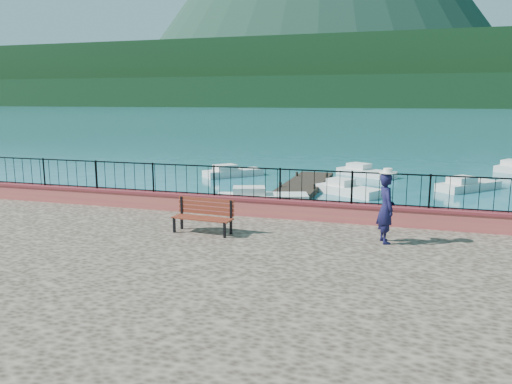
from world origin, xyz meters
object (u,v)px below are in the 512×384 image
Objects in this scene: boat_3 at (233,170)px; boat_0 at (263,195)px; boat_2 at (469,183)px; park_bench at (203,223)px; person at (386,208)px; boat_1 at (349,187)px; boat_4 at (366,170)px.

boat_0 is at bearing -107.01° from boat_3.
boat_3 is (-13.87, 0.88, 0.00)m from boat_2.
park_bench is 0.46× the size of boat_3.
boat_1 is at bearing -9.13° from person.
person is 0.48× the size of boat_3.
park_bench is at bearing 76.22° from person.
park_bench is 18.60m from boat_2.
park_bench is at bearing -118.93° from boat_3.
boat_2 is 1.02× the size of boat_3.
boat_4 is (-2.05, 19.35, -1.71)m from person.
person reaches higher than boat_2.
park_bench is 18.20m from boat_3.
person reaches higher than park_bench.
park_bench reaches higher than boat_4.
person is at bearing -74.97° from boat_0.
boat_4 is at bearing -28.89° from boat_3.
person reaches higher than boat_1.
park_bench is 0.95× the size of person.
boat_3 is at bearing 101.18° from boat_0.
boat_1 is at bearing -61.94° from boat_4.
boat_1 is 6.90m from boat_2.
boat_3 is at bearing 11.37° from person.
boat_0 is 1.11× the size of boat_2.
boat_1 and boat_3 have the same top height.
boat_0 is 4.94m from boat_1.
boat_1 is 8.84m from boat_3.
boat_0 is at bearing 100.86° from park_bench.
park_bench is 0.45× the size of boat_2.
boat_0 is at bearing -80.85° from boat_4.
person is 16.49m from boat_2.
boat_1 and boat_2 have the same top height.
boat_2 is at bearing 58.74° from boat_1.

